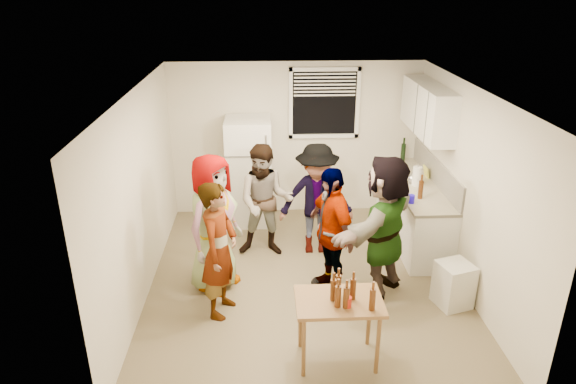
{
  "coord_description": "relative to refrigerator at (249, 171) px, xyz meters",
  "views": [
    {
      "loc": [
        -0.5,
        -5.73,
        3.68
      ],
      "look_at": [
        -0.21,
        0.3,
        1.15
      ],
      "focal_mm": 32.0,
      "sensor_mm": 36.0,
      "label": 1
    }
  ],
  "objects": [
    {
      "name": "room",
      "position": [
        0.75,
        -1.88,
        -0.85
      ],
      "size": [
        4.0,
        4.5,
        2.5
      ],
      "primitive_type": null,
      "color": "beige",
      "rests_on": "ground"
    },
    {
      "name": "counter_lower",
      "position": [
        2.45,
        -0.73,
        -0.42
      ],
      "size": [
        0.6,
        2.2,
        0.86
      ],
      "primitive_type": "cube",
      "color": "white",
      "rests_on": "ground"
    },
    {
      "name": "guest_orange",
      "position": [
        1.67,
        -2.14,
        -0.85
      ],
      "size": [
        2.47,
        2.45,
        0.54
      ],
      "primitive_type": "imported",
      "rotation": [
        0.0,
        0.0,
        4.03
      ],
      "color": "#D4823E",
      "rests_on": "ground"
    },
    {
      "name": "serving_table",
      "position": [
        0.96,
        -3.37,
        -0.85
      ],
      "size": [
        0.87,
        0.58,
        0.73
      ],
      "primitive_type": null,
      "rotation": [
        0.0,
        0.0,
        0.0
      ],
      "color": "brown",
      "rests_on": "ground"
    },
    {
      "name": "backsplash",
      "position": [
        2.74,
        -0.73,
        0.23
      ],
      "size": [
        0.03,
        2.2,
        0.36
      ],
      "primitive_type": "cube",
      "color": "beige",
      "rests_on": "countertop"
    },
    {
      "name": "window",
      "position": [
        1.2,
        0.33,
        1.0
      ],
      "size": [
        1.12,
        0.1,
        1.06
      ],
      "primitive_type": null,
      "color": "white",
      "rests_on": "room"
    },
    {
      "name": "picture_frame",
      "position": [
        2.67,
        -0.49,
        0.13
      ],
      "size": [
        0.02,
        0.19,
        0.16
      ],
      "primitive_type": "cube",
      "color": "#F6F255",
      "rests_on": "countertop"
    },
    {
      "name": "beer_bottle_table",
      "position": [
        0.96,
        -3.28,
        -0.12
      ],
      "size": [
        0.06,
        0.06,
        0.22
      ],
      "primitive_type": "cylinder",
      "color": "#47230C",
      "rests_on": "serving_table"
    },
    {
      "name": "red_cup",
      "position": [
        1.02,
        -3.49,
        -0.12
      ],
      "size": [
        0.08,
        0.08,
        0.11
      ],
      "primitive_type": "cylinder",
      "color": "#9C1B0E",
      "rests_on": "serving_table"
    },
    {
      "name": "upper_cabinets",
      "position": [
        2.58,
        -0.53,
        1.1
      ],
      "size": [
        0.34,
        1.6,
        0.7
      ],
      "primitive_type": "cube",
      "color": "white",
      "rests_on": "room"
    },
    {
      "name": "wine_bottle",
      "position": [
        2.5,
        0.23,
        0.05
      ],
      "size": [
        0.07,
        0.07,
        0.29
      ],
      "primitive_type": "cylinder",
      "color": "black",
      "rests_on": "countertop"
    },
    {
      "name": "guest_back_right",
      "position": [
        0.96,
        -1.05,
        -0.85
      ],
      "size": [
        1.06,
        1.62,
        0.6
      ],
      "primitive_type": "imported",
      "rotation": [
        0.0,
        0.0,
        -0.01
      ],
      "color": "#404145",
      "rests_on": "ground"
    },
    {
      "name": "blue_cup",
      "position": [
        2.19,
        -1.44,
        0.05
      ],
      "size": [
        0.09,
        0.09,
        0.11
      ],
      "primitive_type": "cylinder",
      "color": "#1B0BD6",
      "rests_on": "countertop"
    },
    {
      "name": "guest_stripe",
      "position": [
        -0.29,
        -2.47,
        -0.85
      ],
      "size": [
        1.75,
        1.06,
        0.39
      ],
      "primitive_type": "imported",
      "rotation": [
        0.0,
        0.0,
        1.27
      ],
      "color": "#141933",
      "rests_on": "ground"
    },
    {
      "name": "beer_bottle_counter",
      "position": [
        2.35,
        -1.29,
        0.05
      ],
      "size": [
        0.07,
        0.07,
        0.25
      ],
      "primitive_type": "cylinder",
      "color": "#47230C",
      "rests_on": "countertop"
    },
    {
      "name": "kettle",
      "position": [
        2.4,
        -0.73,
        0.05
      ],
      "size": [
        0.23,
        0.19,
        0.18
      ],
      "primitive_type": null,
      "rotation": [
        0.0,
        0.0,
        0.05
      ],
      "color": "silver",
      "rests_on": "countertop"
    },
    {
      "name": "trash_bin",
      "position": [
        2.49,
        -2.47,
        -0.6
      ],
      "size": [
        0.47,
        0.47,
        0.55
      ],
      "primitive_type": "cube",
      "rotation": [
        0.0,
        0.0,
        0.3
      ],
      "color": "beige",
      "rests_on": "ground"
    },
    {
      "name": "guest_grey",
      "position": [
        -0.4,
        -1.89,
        -0.85
      ],
      "size": [
        1.96,
        1.67,
        0.56
      ],
      "primitive_type": "imported",
      "rotation": [
        0.0,
        0.0,
        1.02
      ],
      "color": "gray",
      "rests_on": "ground"
    },
    {
      "name": "refrigerator",
      "position": [
        0.0,
        0.0,
        0.0
      ],
      "size": [
        0.7,
        0.7,
        1.7
      ],
      "primitive_type": "cube",
      "color": "white",
      "rests_on": "ground"
    },
    {
      "name": "guest_back_left",
      "position": [
        0.25,
        -1.09,
        -0.85
      ],
      "size": [
        0.92,
        1.69,
        0.62
      ],
      "primitive_type": "imported",
      "rotation": [
        0.0,
        0.0,
        -0.08
      ],
      "color": "brown",
      "rests_on": "ground"
    },
    {
      "name": "guest_black",
      "position": [
        1.04,
        -2.04,
        -0.85
      ],
      "size": [
        1.88,
        1.49,
        0.4
      ],
      "primitive_type": "imported",
      "rotation": [
        0.0,
        0.0,
        -1.2
      ],
      "color": "black",
      "rests_on": "ground"
    },
    {
      "name": "paper_towel",
      "position": [
        2.43,
        -0.82,
        0.05
      ],
      "size": [
        0.13,
        0.13,
        0.28
      ],
      "primitive_type": "cylinder",
      "color": "white",
      "rests_on": "countertop"
    },
    {
      "name": "countertop",
      "position": [
        2.45,
        -0.73,
        0.03
      ],
      "size": [
        0.64,
        2.22,
        0.04
      ],
      "primitive_type": "cube",
      "color": "#C1B79C",
      "rests_on": "counter_lower"
    }
  ]
}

